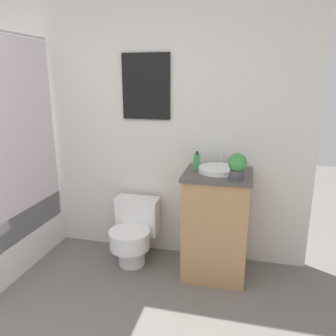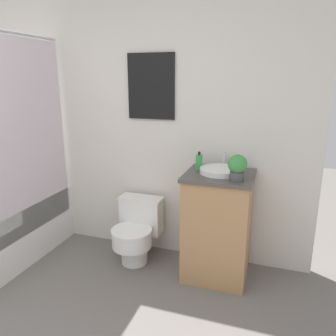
{
  "view_description": "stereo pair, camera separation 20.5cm",
  "coord_description": "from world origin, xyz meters",
  "px_view_note": "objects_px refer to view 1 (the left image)",
  "views": [
    {
      "loc": [
        1.22,
        -0.63,
        1.62
      ],
      "look_at": [
        0.64,
        1.72,
        0.96
      ],
      "focal_mm": 35.0,
      "sensor_mm": 36.0,
      "label": 1
    },
    {
      "loc": [
        1.41,
        -0.58,
        1.62
      ],
      "look_at": [
        0.64,
        1.72,
        0.96
      ],
      "focal_mm": 35.0,
      "sensor_mm": 36.0,
      "label": 2
    }
  ],
  "objects_px": {
    "toilet": "(134,232)",
    "sink": "(219,169)",
    "soap_bottle": "(197,161)",
    "potted_plant": "(237,165)"
  },
  "relations": [
    {
      "from": "toilet",
      "to": "sink",
      "type": "relative_size",
      "value": 1.58
    },
    {
      "from": "toilet",
      "to": "soap_bottle",
      "type": "bearing_deg",
      "value": 5.22
    },
    {
      "from": "toilet",
      "to": "sink",
      "type": "distance_m",
      "value": 0.97
    },
    {
      "from": "toilet",
      "to": "sink",
      "type": "xyz_separation_m",
      "value": [
        0.74,
        0.01,
        0.63
      ]
    },
    {
      "from": "soap_bottle",
      "to": "potted_plant",
      "type": "height_order",
      "value": "potted_plant"
    },
    {
      "from": "soap_bottle",
      "to": "potted_plant",
      "type": "bearing_deg",
      "value": -30.35
    },
    {
      "from": "sink",
      "to": "soap_bottle",
      "type": "bearing_deg",
      "value": 168.12
    },
    {
      "from": "toilet",
      "to": "potted_plant",
      "type": "height_order",
      "value": "potted_plant"
    },
    {
      "from": "sink",
      "to": "soap_bottle",
      "type": "xyz_separation_m",
      "value": [
        -0.18,
        0.04,
        0.05
      ]
    },
    {
      "from": "toilet",
      "to": "soap_bottle",
      "type": "distance_m",
      "value": 0.88
    }
  ]
}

